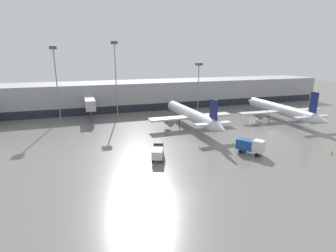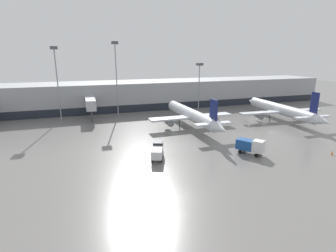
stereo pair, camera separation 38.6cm
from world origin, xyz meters
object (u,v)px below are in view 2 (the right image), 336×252
parked_jet_0 (282,110)px  traffic_cone_0 (332,153)px  parked_jet_1 (192,115)px  apron_light_mast_6 (55,63)px  apron_light_mast_2 (199,73)px  traffic_cone_1 (214,116)px  apron_light_mast_0 (116,59)px  service_truck_1 (158,150)px  service_truck_0 (250,145)px

parked_jet_0 → traffic_cone_0: parked_jet_0 is taller
parked_jet_1 → apron_light_mast_6: size_ratio=1.63×
apron_light_mast_2 → traffic_cone_1: bearing=-86.2°
parked_jet_1 → apron_light_mast_2: bearing=-30.5°
apron_light_mast_0 → apron_light_mast_6: 16.21m
traffic_cone_1 → service_truck_1: bearing=-133.9°
parked_jet_0 → service_truck_0: size_ratio=6.44×
parked_jet_1 → apron_light_mast_2: size_ratio=2.12×
service_truck_0 → traffic_cone_0: (13.98, -5.17, -1.27)m
parked_jet_1 → service_truck_0: parked_jet_1 is taller
parked_jet_1 → apron_light_mast_2: 23.47m
traffic_cone_0 → apron_light_mast_6: bearing=137.4°
traffic_cone_1 → apron_light_mast_0: size_ratio=0.03×
service_truck_1 → apron_light_mast_2: 44.93m
apron_light_mast_2 → traffic_cone_0: bearing=-82.3°
traffic_cone_0 → traffic_cone_1: (-5.40, 34.93, -0.10)m
service_truck_0 → traffic_cone_1: size_ratio=9.05×
parked_jet_0 → traffic_cone_1: size_ratio=58.25×
parked_jet_0 → apron_light_mast_0: 49.35m
parked_jet_0 → parked_jet_1: (-27.00, 0.88, 0.23)m
parked_jet_0 → service_truck_1: size_ratio=5.81×
service_truck_0 → apron_light_mast_2: bearing=135.4°
apron_light_mast_6 → service_truck_0: bearing=-48.8°
parked_jet_0 → apron_light_mast_2: bearing=43.0°
apron_light_mast_0 → parked_jet_1: bearing=-52.4°
traffic_cone_0 → apron_light_mast_2: bearing=97.7°
traffic_cone_1 → apron_light_mast_6: (-42.92, 9.42, 15.29)m
apron_light_mast_6 → apron_light_mast_2: bearing=0.3°
service_truck_1 → apron_light_mast_6: 42.27m
service_truck_1 → apron_light_mast_6: size_ratio=0.28×
parked_jet_0 → apron_light_mast_2: size_ratio=2.14×
parked_jet_1 → apron_light_mast_6: apron_light_mast_6 is taller
apron_light_mast_0 → service_truck_0: bearing=-65.9°
parked_jet_0 → service_truck_1: parked_jet_0 is taller
traffic_cone_0 → traffic_cone_1: 35.35m
service_truck_0 → traffic_cone_0: service_truck_0 is taller
service_truck_1 → apron_light_mast_6: apron_light_mast_6 is taller
parked_jet_0 → traffic_cone_1: parked_jet_0 is taller
service_truck_1 → apron_light_mast_2: bearing=-13.6°
parked_jet_0 → apron_light_mast_2: 27.23m
service_truck_1 → apron_light_mast_2: apron_light_mast_2 is taller
parked_jet_0 → service_truck_0: 31.32m
apron_light_mast_6 → service_truck_1: bearing=-63.7°
parked_jet_0 → apron_light_mast_6: bearing=74.9°
parked_jet_0 → traffic_cone_0: bearing=160.8°
parked_jet_1 → traffic_cone_1: (11.30, 9.13, -2.90)m
service_truck_0 → apron_light_mast_2: 41.60m
parked_jet_0 → service_truck_0: bearing=132.4°
parked_jet_0 → service_truck_0: parked_jet_0 is taller
service_truck_1 → traffic_cone_1: size_ratio=10.02×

